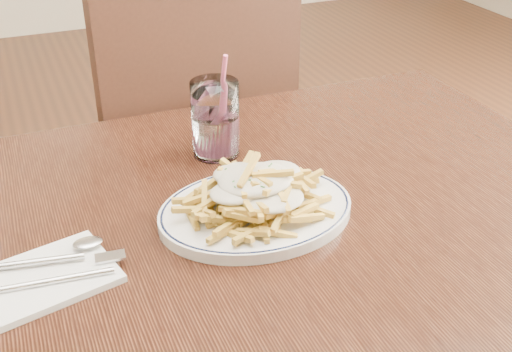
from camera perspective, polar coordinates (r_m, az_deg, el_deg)
name	(u,v)px	position (r m, az deg, el deg)	size (l,w,h in m)	color
table	(244,254)	(1.01, -1.10, -6.93)	(1.20, 0.80, 0.75)	black
chair_far	(187,140)	(1.58, -6.15, 3.18)	(0.51, 0.51, 1.00)	black
fries_plate	(256,211)	(0.95, 0.00, -3.12)	(0.35, 0.33, 0.02)	white
loaded_fries	(256,186)	(0.93, 0.00, -0.91)	(0.23, 0.20, 0.06)	gold
napkin	(37,281)	(0.87, -18.91, -8.84)	(0.19, 0.12, 0.01)	white
cutlery	(35,273)	(0.87, -19.07, -8.18)	(0.21, 0.09, 0.01)	silver
water_glass	(216,123)	(1.10, -3.62, 4.71)	(0.08, 0.08, 0.18)	white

